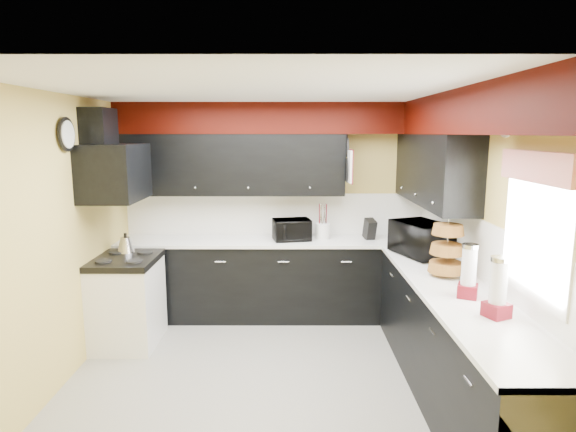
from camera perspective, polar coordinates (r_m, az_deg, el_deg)
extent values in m
plane|color=gray|center=(4.53, -2.04, -18.74)|extent=(3.60, 3.60, 0.00)
cube|color=#E0C666|center=(5.85, -1.48, 0.84)|extent=(3.60, 0.06, 2.50)
cube|color=#E0C666|center=(4.39, 22.05, -2.90)|extent=(0.06, 3.60, 2.50)
cube|color=#E0C666|center=(4.52, -25.62, -2.81)|extent=(0.06, 3.60, 2.50)
cube|color=white|center=(3.99, -2.27, 14.66)|extent=(3.60, 3.60, 0.06)
cube|color=black|center=(5.74, -1.52, -7.55)|extent=(3.60, 0.60, 0.90)
cube|color=black|center=(4.27, 19.01, -14.40)|extent=(0.60, 3.00, 0.90)
cube|color=white|center=(5.61, -1.54, -2.97)|extent=(3.62, 0.64, 0.04)
cube|color=white|center=(4.10, 19.38, -8.39)|extent=(0.64, 3.02, 0.04)
cube|color=white|center=(5.85, -1.48, 0.24)|extent=(3.60, 0.02, 0.50)
cube|color=white|center=(4.40, 21.88, -3.66)|extent=(0.02, 3.60, 0.50)
cube|color=black|center=(5.65, -6.66, 6.08)|extent=(2.60, 0.35, 0.70)
cube|color=black|center=(5.10, 16.86, 5.33)|extent=(0.35, 1.80, 0.70)
cube|color=black|center=(5.60, -1.58, 11.48)|extent=(3.60, 0.36, 0.35)
cube|color=black|center=(4.07, 21.60, 11.43)|extent=(0.36, 3.24, 0.35)
cube|color=white|center=(5.30, -18.45, -9.80)|extent=(0.60, 0.75, 0.86)
cube|color=black|center=(5.16, -18.73, -4.98)|extent=(0.62, 0.77, 0.06)
cube|color=black|center=(5.04, -19.83, 4.88)|extent=(0.50, 0.78, 0.55)
cube|color=black|center=(5.07, -21.51, 9.57)|extent=(0.24, 0.40, 0.40)
cube|color=red|center=(3.46, 27.25, 5.20)|extent=(0.04, 0.88, 0.20)
cube|color=white|center=(5.33, 7.36, 5.84)|extent=(0.03, 0.26, 0.35)
imported|color=black|center=(5.54, 0.47, -1.63)|extent=(0.48, 0.42, 0.24)
imported|color=black|center=(5.04, 15.57, -2.63)|extent=(0.60, 0.72, 0.34)
cylinder|color=white|center=(5.65, 4.13, -1.77)|extent=(0.21, 0.21, 0.18)
cube|color=black|center=(5.66, 9.65, -1.57)|extent=(0.14, 0.17, 0.24)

